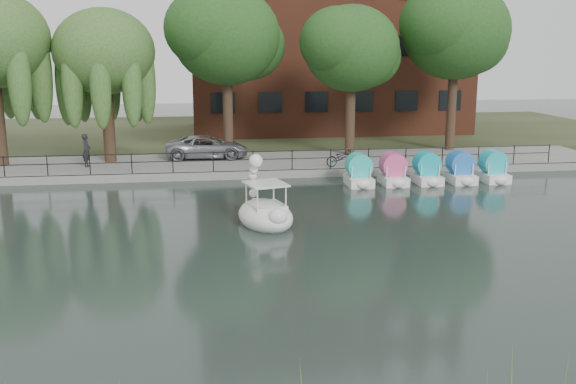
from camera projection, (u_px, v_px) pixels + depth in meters
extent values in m
plane|color=#33403D|center=(290.00, 262.00, 19.77)|extent=(120.00, 120.00, 0.00)
cube|color=gray|center=(249.00, 165.00, 35.19)|extent=(40.00, 6.00, 0.40)
cube|color=gray|center=(253.00, 175.00, 32.34)|extent=(40.00, 0.25, 0.40)
cube|color=#47512D|center=(234.00, 133.00, 48.73)|extent=(60.00, 22.00, 0.36)
cylinder|color=black|center=(253.00, 152.00, 32.28)|extent=(32.00, 0.04, 0.04)
cylinder|color=black|center=(253.00, 160.00, 32.37)|extent=(32.00, 0.04, 0.04)
cylinder|color=black|center=(253.00, 160.00, 32.38)|extent=(0.05, 0.05, 1.00)
cube|color=#4C1E16|center=(326.00, 8.00, 47.67)|extent=(20.00, 10.00, 18.00)
cylinder|color=#473323|center=(109.00, 127.00, 34.69)|extent=(0.60, 0.60, 3.80)
ellipsoid|color=#5D813B|center=(104.00, 51.00, 33.82)|extent=(5.32, 5.32, 4.52)
cylinder|color=#473323|center=(228.00, 117.00, 36.46)|extent=(0.60, 0.60, 4.50)
ellipsoid|color=#2E5C23|center=(226.00, 36.00, 35.48)|extent=(6.00, 6.00, 5.10)
cylinder|color=#473323|center=(350.00, 120.00, 36.96)|extent=(0.60, 0.60, 4.05)
ellipsoid|color=#2E5C23|center=(352.00, 49.00, 36.09)|extent=(5.40, 5.40, 4.59)
cylinder|color=#473323|center=(451.00, 111.00, 38.73)|extent=(0.60, 0.60, 4.72)
ellipsoid|color=#2E5C23|center=(456.00, 31.00, 37.71)|extent=(6.30, 6.30, 5.36)
imported|color=gray|center=(207.00, 145.00, 35.87)|extent=(2.54, 5.33, 1.47)
imported|color=gray|center=(342.00, 157.00, 33.46)|extent=(0.96, 1.81, 1.00)
imported|color=black|center=(86.00, 148.00, 33.25)|extent=(0.51, 0.73, 1.98)
ellipsoid|color=white|center=(265.00, 216.00, 23.84)|extent=(2.57, 3.35, 0.66)
cube|color=white|center=(266.00, 208.00, 23.67)|extent=(1.51, 1.59, 0.33)
cube|color=white|center=(266.00, 184.00, 23.52)|extent=(1.71, 1.79, 0.07)
ellipsoid|color=white|center=(278.00, 217.00, 22.65)|extent=(0.81, 0.70, 0.62)
sphere|color=white|center=(256.00, 161.00, 24.31)|extent=(0.53, 0.53, 0.53)
cone|color=black|center=(253.00, 160.00, 24.64)|extent=(0.29, 0.33, 0.22)
cylinder|color=yellow|center=(254.00, 161.00, 24.50)|extent=(0.30, 0.18, 0.29)
cube|color=white|center=(359.00, 181.00, 30.74)|extent=(1.15, 1.70, 0.44)
cylinder|color=#2BC0B8|center=(359.00, 166.00, 30.67)|extent=(0.90, 1.20, 0.90)
cube|color=white|center=(393.00, 180.00, 30.96)|extent=(1.15, 1.70, 0.44)
cylinder|color=#DC4D8C|center=(393.00, 165.00, 30.90)|extent=(0.90, 1.20, 0.90)
cube|color=white|center=(427.00, 179.00, 31.19)|extent=(1.15, 1.70, 0.44)
cylinder|color=#12AFBA|center=(427.00, 164.00, 31.13)|extent=(0.90, 1.20, 0.90)
cube|color=white|center=(460.00, 178.00, 31.42)|extent=(1.15, 1.70, 0.44)
cylinder|color=blue|center=(460.00, 163.00, 31.36)|extent=(0.90, 1.20, 0.90)
cube|color=white|center=(493.00, 177.00, 31.65)|extent=(1.15, 1.70, 0.44)
cylinder|color=#24B5C0|center=(493.00, 162.00, 31.59)|extent=(0.90, 1.20, 0.90)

